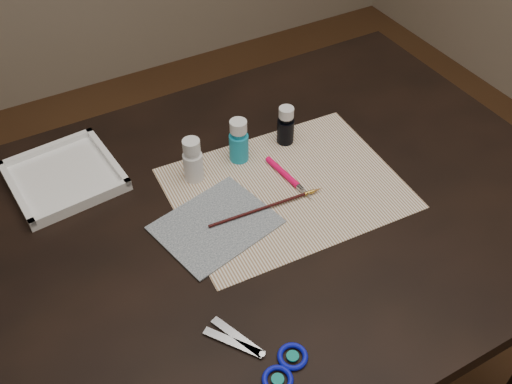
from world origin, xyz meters
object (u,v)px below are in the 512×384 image
paint_bottle_white (193,160)px  paint_bottle_cyan (239,141)px  palette_tray (64,176)px  paint_bottle_navy (286,125)px  paper (286,188)px  canvas (216,225)px  scissors (251,353)px

paint_bottle_white → paint_bottle_cyan: size_ratio=0.98×
paint_bottle_cyan → palette_tray: bearing=161.5°
paint_bottle_navy → palette_tray: size_ratio=0.44×
paper → canvas: (-0.17, -0.02, 0.00)m
paper → paint_bottle_navy: 0.16m
canvas → scissors: 0.28m
paint_bottle_white → scissors: size_ratio=0.53×
paper → paint_bottle_navy: (0.08, 0.13, 0.04)m
paint_bottle_white → palette_tray: 0.27m
paint_bottle_navy → scissors: bearing=-126.9°
paint_bottle_navy → scissors: paint_bottle_navy is taller
paint_bottle_cyan → palette_tray: (-0.35, 0.12, -0.04)m
paint_bottle_white → paint_bottle_navy: 0.23m
paint_bottle_white → paint_bottle_cyan: bearing=4.2°
paint_bottle_white → paint_bottle_navy: size_ratio=1.09×
paint_bottle_white → palette_tray: (-0.24, 0.12, -0.04)m
paint_bottle_navy → palette_tray: paint_bottle_navy is taller
paint_bottle_cyan → paint_bottle_white: bearing=-175.8°
canvas → paint_bottle_white: bearing=81.8°
paint_bottle_navy → canvas: bearing=-148.2°
scissors → palette_tray: bearing=-20.6°
canvas → paint_bottle_white: (0.02, 0.14, 0.05)m
canvas → paint_bottle_white: size_ratio=2.14×
paint_bottle_white → scissors: paint_bottle_white is taller
paint_bottle_cyan → scissors: size_ratio=0.54×
paper → paint_bottle_cyan: bearing=107.9°
paper → paint_bottle_cyan: paint_bottle_cyan is taller
palette_tray → paint_bottle_white: bearing=-27.5°
paper → palette_tray: (-0.39, 0.24, 0.01)m
scissors → canvas: bearing=-50.6°
paint_bottle_white → palette_tray: size_ratio=0.48×
paper → scissors: size_ratio=2.42×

